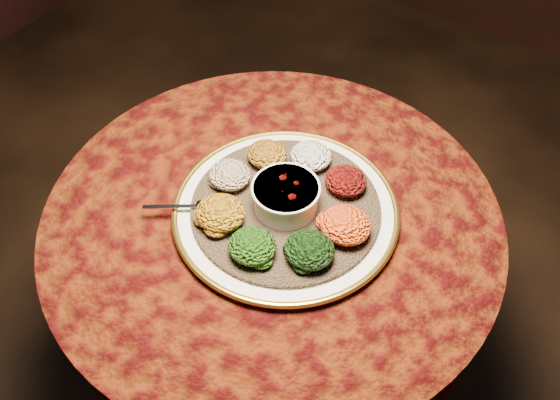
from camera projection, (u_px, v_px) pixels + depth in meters
The scene contains 13 objects.
table at pixel (273, 264), 1.43m from camera, with size 0.96×0.96×0.73m.
platter at pixel (286, 211), 1.29m from camera, with size 0.51×0.51×0.02m.
injera at pixel (286, 208), 1.28m from camera, with size 0.39×0.39×0.01m, color brown.
stew_bowl at pixel (286, 195), 1.25m from camera, with size 0.14×0.14×0.06m.
spoon at pixel (199, 206), 1.27m from camera, with size 0.13×0.09×0.01m.
portion_ayib at pixel (311, 156), 1.34m from camera, with size 0.09×0.09×0.04m, color silver.
portion_kitfo at pixel (346, 181), 1.29m from camera, with size 0.09×0.08×0.04m, color black.
portion_tikil at pixel (345, 225), 1.21m from camera, with size 0.10×0.10×0.05m, color #A3790D.
portion_gomen at pixel (309, 250), 1.17m from camera, with size 0.10×0.09×0.05m, color black.
portion_mixveg at pixel (252, 246), 1.18m from camera, with size 0.09×0.09×0.05m, color #983E09.
portion_kik at pixel (220, 213), 1.23m from camera, with size 0.10×0.10×0.05m, color #BC8210.
portion_timatim at pixel (230, 175), 1.30m from camera, with size 0.09×0.09×0.04m, color maroon.
portion_shiro at pixel (267, 154), 1.34m from camera, with size 0.09×0.08×0.04m, color #A06613.
Camera 1 is at (0.47, -0.68, 1.74)m, focal length 40.00 mm.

